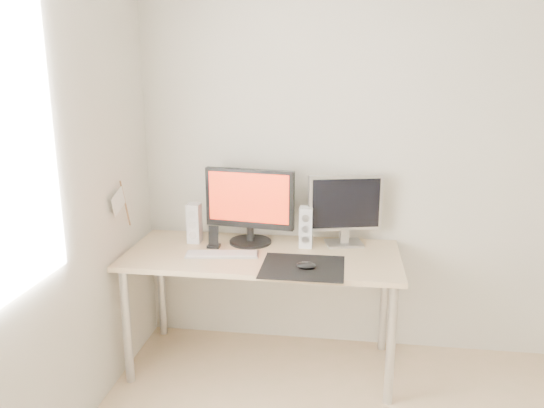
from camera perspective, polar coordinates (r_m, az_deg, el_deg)
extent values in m
plane|color=white|center=(3.35, 15.94, 4.72)|extent=(3.50, 0.00, 3.50)
cube|color=black|center=(2.91, 3.32, -6.78)|extent=(0.45, 0.40, 0.00)
ellipsoid|color=black|center=(2.87, 3.67, -6.63)|extent=(0.11, 0.06, 0.04)
cube|color=#D1B587|center=(3.13, -1.05, -5.53)|extent=(1.60, 0.70, 0.03)
cylinder|color=silver|center=(3.21, -15.35, -12.59)|extent=(0.05, 0.05, 0.70)
cylinder|color=silver|center=(2.99, 12.67, -14.58)|extent=(0.05, 0.05, 0.70)
cylinder|color=silver|center=(3.70, -11.81, -8.66)|extent=(0.05, 0.05, 0.70)
cylinder|color=silver|center=(3.51, 11.96, -10.00)|extent=(0.05, 0.05, 0.70)
cylinder|color=black|center=(3.29, -2.34, -4.06)|extent=(0.29, 0.29, 0.02)
cylinder|color=black|center=(3.27, -2.35, -2.93)|extent=(0.05, 0.05, 0.12)
cube|color=black|center=(3.21, -2.43, 0.60)|extent=(0.55, 0.12, 0.36)
cube|color=#E7510C|center=(3.18, -2.56, 0.67)|extent=(0.50, 0.07, 0.30)
cube|color=#B9B9BB|center=(3.29, 7.74, -4.21)|extent=(0.25, 0.21, 0.01)
cube|color=#B6B6B8|center=(3.27, 7.78, -3.26)|extent=(0.06, 0.05, 0.10)
cube|color=#BDBDBF|center=(3.22, 7.90, 0.13)|extent=(0.45, 0.15, 0.34)
cube|color=black|center=(3.20, 7.99, 0.04)|extent=(0.40, 0.10, 0.30)
cube|color=white|center=(3.31, -8.35, -2.03)|extent=(0.08, 0.09, 0.25)
cylinder|color=#A9A8AB|center=(3.29, -8.51, -3.36)|extent=(0.05, 0.01, 0.05)
cylinder|color=silver|center=(3.27, -8.56, -2.24)|extent=(0.05, 0.01, 0.05)
cylinder|color=silver|center=(3.25, -8.60, -1.11)|extent=(0.05, 0.01, 0.05)
cube|color=white|center=(3.20, 3.68, -2.50)|extent=(0.08, 0.09, 0.25)
cylinder|color=silver|center=(3.18, 3.60, -3.87)|extent=(0.05, 0.01, 0.05)
cylinder|color=silver|center=(3.16, 3.62, -2.72)|extent=(0.05, 0.01, 0.05)
cylinder|color=#AAAAAC|center=(3.14, 3.64, -1.55)|extent=(0.05, 0.01, 0.05)
cube|color=silver|center=(3.09, -5.38, -5.44)|extent=(0.43, 0.18, 0.01)
cube|color=white|center=(3.09, -5.39, -5.30)|extent=(0.41, 0.16, 0.01)
cube|color=black|center=(3.23, -6.28, -4.52)|extent=(0.07, 0.06, 0.02)
cube|color=black|center=(3.21, -6.31, -3.39)|extent=(0.06, 0.03, 0.12)
cylinder|color=#A57F54|center=(3.18, -15.50, 0.03)|extent=(0.01, 0.10, 0.29)
cube|color=white|center=(3.09, -16.17, 0.33)|extent=(0.00, 0.19, 0.15)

